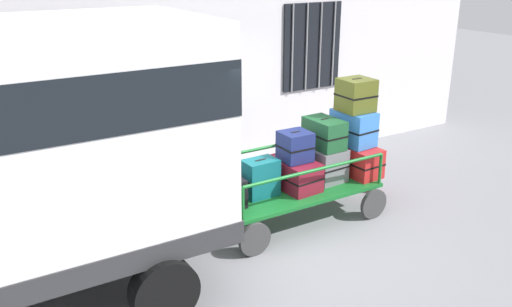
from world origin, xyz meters
name	(u,v)px	position (x,y,z in m)	size (l,w,h in m)	color
ground_plane	(276,230)	(0.00, 0.00, 0.00)	(40.00, 40.00, 0.00)	gray
building_wall	(193,25)	(0.00, 2.38, 2.50)	(12.00, 0.38, 5.00)	silver
luggage_cart	(292,192)	(0.39, 0.17, 0.40)	(2.39, 1.25, 0.49)	#146023
cart_railing	(293,161)	(0.39, 0.17, 0.86)	(2.27, 1.12, 0.45)	#146023
suitcase_left_bottom	(224,190)	(-0.69, 0.19, 0.67)	(0.39, 0.61, 0.38)	black
suitcase_midleft_bottom	(260,178)	(-0.15, 0.16, 0.74)	(0.47, 0.33, 0.51)	#0F5960
suitcase_center_bottom	(294,174)	(0.39, 0.15, 0.68)	(0.51, 0.80, 0.40)	maroon
suitcase_center_middle	(295,146)	(0.39, 0.14, 1.09)	(0.41, 0.40, 0.41)	navy
suitcase_midright_bottom	(325,164)	(0.92, 0.14, 0.72)	(0.49, 0.54, 0.48)	slate
suitcase_midright_middle	(324,133)	(0.92, 0.20, 1.17)	(0.38, 0.61, 0.41)	#194C28
suitcase_right_bottom	(353,158)	(1.46, 0.17, 0.70)	(0.47, 0.94, 0.43)	#B21E1E
suitcase_right_middle	(353,128)	(1.46, 0.20, 1.16)	(0.46, 0.65, 0.50)	#3372C6
suitcase_right_top	(356,95)	(1.46, 0.19, 1.65)	(0.46, 0.44, 0.47)	#4C5119
backpack	(372,178)	(2.02, 0.31, 0.22)	(0.27, 0.22, 0.44)	maroon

